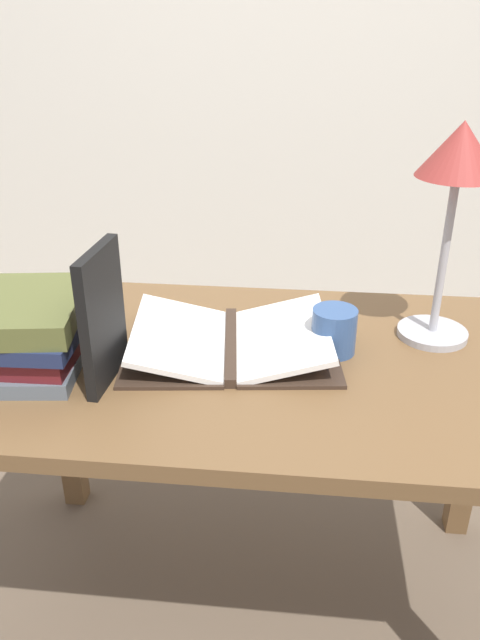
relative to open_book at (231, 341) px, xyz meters
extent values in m
plane|color=brown|center=(0.05, -0.03, -0.75)|extent=(12.00, 12.00, 0.00)
cube|color=silver|center=(0.05, 1.80, 0.55)|extent=(8.00, 0.06, 2.60)
cube|color=brown|center=(0.05, -0.03, -0.04)|extent=(1.26, 0.73, 0.03)
cube|color=brown|center=(-0.52, 0.28, -0.40)|extent=(0.06, 0.06, 0.69)
cube|color=brown|center=(0.63, 0.28, -0.40)|extent=(0.06, 0.06, 0.69)
cube|color=#38281E|center=(0.00, 0.00, -0.01)|extent=(0.06, 0.32, 0.02)
cube|color=#38281E|center=(-0.12, -0.01, -0.01)|extent=(0.25, 0.35, 0.01)
cube|color=#38281E|center=(0.12, 0.01, -0.01)|extent=(0.25, 0.35, 0.01)
cube|color=white|center=(-0.11, -0.01, 0.01)|extent=(0.23, 0.33, 0.06)
cube|color=white|center=(0.11, 0.01, 0.01)|extent=(0.23, 0.33, 0.06)
cube|color=slate|center=(-0.39, -0.11, 0.00)|extent=(0.21, 0.28, 0.03)
cube|color=maroon|center=(-0.39, -0.11, 0.03)|extent=(0.19, 0.24, 0.04)
cube|color=#1E284C|center=(-0.39, -0.11, 0.07)|extent=(0.22, 0.27, 0.03)
cube|color=brown|center=(-0.39, -0.11, 0.11)|extent=(0.24, 0.29, 0.05)
cube|color=black|center=(-0.23, -0.14, 0.12)|extent=(0.03, 0.18, 0.27)
cylinder|color=#ADADB2|center=(0.44, 0.10, -0.01)|extent=(0.15, 0.15, 0.02)
cylinder|color=#ADADB2|center=(0.44, 0.10, 0.17)|extent=(0.02, 0.02, 0.34)
cone|color=#99332D|center=(0.44, 0.10, 0.39)|extent=(0.17, 0.17, 0.11)
cylinder|color=#335184|center=(0.22, 0.01, 0.03)|extent=(0.09, 0.09, 0.10)
torus|color=#335184|center=(0.20, 0.06, 0.03)|extent=(0.03, 0.05, 0.05)
camera|label=1|loc=(0.14, -1.16, 0.64)|focal=35.00mm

